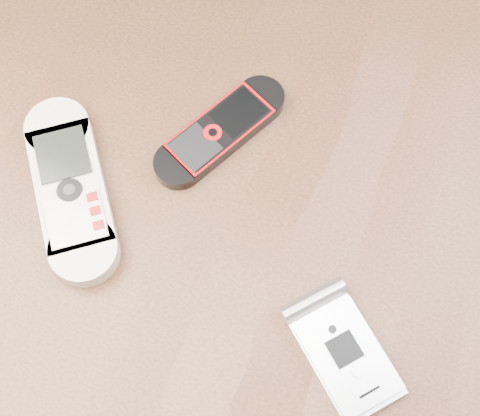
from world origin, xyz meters
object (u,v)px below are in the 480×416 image
at_px(nokia_white, 71,188).
at_px(motorola_razr, 345,354).
at_px(table, 235,250).
at_px(nokia_black_red, 220,131).

xyz_separation_m(nokia_white, motorola_razr, (0.27, -0.06, -0.00)).
distance_m(table, nokia_white, 0.19).
bearing_deg(nokia_white, motorola_razr, -48.21).
distance_m(nokia_black_red, motorola_razr, 0.23).
relative_size(nokia_white, motorola_razr, 1.64).
distance_m(nokia_white, nokia_black_red, 0.14).
bearing_deg(motorola_razr, nokia_white, 119.87).
height_order(table, motorola_razr, motorola_razr).
bearing_deg(table, nokia_white, -166.90).
bearing_deg(nokia_black_red, table, -32.84).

